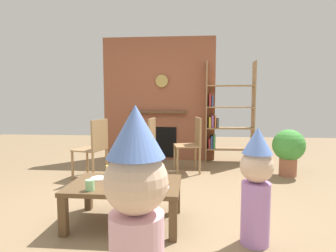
% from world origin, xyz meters
% --- Properties ---
extents(ground_plane, '(12.00, 12.00, 0.00)m').
position_xyz_m(ground_plane, '(0.00, 0.00, 0.00)').
color(ground_plane, '#846B4C').
extents(brick_fireplace_feature, '(2.20, 0.28, 2.40)m').
position_xyz_m(brick_fireplace_feature, '(-0.22, 2.60, 1.19)').
color(brick_fireplace_feature, '#935138').
rests_on(brick_fireplace_feature, ground_plane).
extents(bookshelf, '(0.90, 0.28, 1.90)m').
position_xyz_m(bookshelf, '(1.07, 2.40, 0.86)').
color(bookshelf, '#9E7A51').
rests_on(bookshelf, ground_plane).
extents(coffee_table, '(1.05, 0.69, 0.40)m').
position_xyz_m(coffee_table, '(-0.20, -0.37, 0.34)').
color(coffee_table, brown).
rests_on(coffee_table, ground_plane).
extents(paper_cup_near_left, '(0.07, 0.07, 0.09)m').
position_xyz_m(paper_cup_near_left, '(0.03, -0.12, 0.44)').
color(paper_cup_near_left, '#F2CC4C').
rests_on(paper_cup_near_left, coffee_table).
extents(paper_cup_near_right, '(0.08, 0.08, 0.10)m').
position_xyz_m(paper_cup_near_right, '(-0.42, -0.12, 0.45)').
color(paper_cup_near_right, '#F2CC4C').
rests_on(paper_cup_near_right, coffee_table).
extents(paper_cup_center, '(0.08, 0.08, 0.09)m').
position_xyz_m(paper_cup_center, '(-0.02, -0.45, 0.44)').
color(paper_cup_center, '#669EE0').
rests_on(paper_cup_center, coffee_table).
extents(paper_cup_far_left, '(0.08, 0.08, 0.09)m').
position_xyz_m(paper_cup_far_left, '(-0.45, -0.62, 0.45)').
color(paper_cup_far_left, '#8CD18C').
rests_on(paper_cup_far_left, coffee_table).
extents(paper_plate_front, '(0.17, 0.17, 0.01)m').
position_xyz_m(paper_plate_front, '(-0.49, -0.26, 0.40)').
color(paper_plate_front, white).
rests_on(paper_plate_front, coffee_table).
extents(paper_plate_rear, '(0.17, 0.17, 0.01)m').
position_xyz_m(paper_plate_rear, '(0.15, -0.50, 0.40)').
color(paper_plate_rear, white).
rests_on(paper_plate_rear, coffee_table).
extents(birthday_cake_slice, '(0.10, 0.10, 0.07)m').
position_xyz_m(birthday_cake_slice, '(-0.15, -0.39, 0.43)').
color(birthday_cake_slice, pink).
rests_on(birthday_cake_slice, coffee_table).
extents(table_fork, '(0.06, 0.15, 0.01)m').
position_xyz_m(table_fork, '(0.00, -0.28, 0.40)').
color(table_fork, silver).
rests_on(table_fork, coffee_table).
extents(child_with_cone_hat, '(0.32, 0.32, 1.17)m').
position_xyz_m(child_with_cone_hat, '(0.16, -1.60, 0.62)').
color(child_with_cone_hat, '#EAB2C6').
rests_on(child_with_cone_hat, ground_plane).
extents(child_in_pink, '(0.27, 0.27, 0.97)m').
position_xyz_m(child_in_pink, '(0.96, -0.67, 0.51)').
color(child_in_pink, '#B27FCC').
rests_on(child_in_pink, ground_plane).
extents(child_by_the_chairs, '(0.26, 0.26, 0.94)m').
position_xyz_m(child_by_the_chairs, '(-0.23, 0.82, 0.49)').
color(child_by_the_chairs, '#66B27F').
rests_on(child_by_the_chairs, ground_plane).
extents(dining_chair_left, '(0.49, 0.49, 0.90)m').
position_xyz_m(dining_chair_left, '(-1.02, 1.09, 0.51)').
color(dining_chair_left, '#9E7A51').
rests_on(dining_chair_left, ground_plane).
extents(dining_chair_middle, '(0.43, 0.43, 0.90)m').
position_xyz_m(dining_chair_middle, '(-0.28, 1.39, 0.51)').
color(dining_chair_middle, '#9E7A51').
rests_on(dining_chair_middle, ground_plane).
extents(dining_chair_right, '(0.47, 0.47, 0.90)m').
position_xyz_m(dining_chair_right, '(0.45, 1.61, 0.51)').
color(dining_chair_right, '#9E7A51').
rests_on(dining_chair_right, ground_plane).
extents(potted_plant_tall, '(0.49, 0.49, 0.73)m').
position_xyz_m(potted_plant_tall, '(1.95, 1.49, 0.44)').
color(potted_plant_tall, '#9E5B42').
rests_on(potted_plant_tall, ground_plane).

